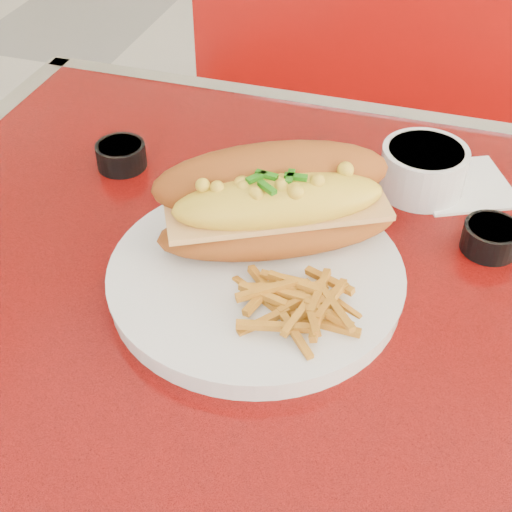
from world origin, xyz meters
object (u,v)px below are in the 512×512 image
(fork, at_px, (332,272))
(sauce_cup_right, at_px, (491,237))
(booth_bench_far, at_px, (427,221))
(dinner_plate, at_px, (256,277))
(sauce_cup_left, at_px, (121,154))
(mac_hoagie, at_px, (276,202))
(diner_table, at_px, (381,419))
(gravy_ramekin, at_px, (423,168))

(fork, height_order, sauce_cup_right, sauce_cup_right)
(booth_bench_far, relative_size, dinner_plate, 3.84)
(fork, bearing_deg, sauce_cup_left, 66.44)
(dinner_plate, height_order, mac_hoagie, mac_hoagie)
(booth_bench_far, relative_size, mac_hoagie, 4.33)
(diner_table, bearing_deg, sauce_cup_right, 60.95)
(sauce_cup_left, height_order, sauce_cup_right, same)
(dinner_plate, height_order, sauce_cup_right, sauce_cup_right)
(diner_table, height_order, booth_bench_far, booth_bench_far)
(mac_hoagie, relative_size, gravy_ramekin, 2.18)
(booth_bench_far, distance_m, sauce_cup_right, 0.84)
(dinner_plate, relative_size, gravy_ramekin, 2.45)
(gravy_ramekin, distance_m, sauce_cup_left, 0.37)
(diner_table, bearing_deg, gravy_ramekin, 92.90)
(booth_bench_far, relative_size, gravy_ramekin, 9.43)
(fork, distance_m, sauce_cup_left, 0.33)
(mac_hoagie, bearing_deg, gravy_ramekin, 23.44)
(booth_bench_far, height_order, sauce_cup_left, booth_bench_far)
(booth_bench_far, relative_size, sauce_cup_right, 18.28)
(diner_table, bearing_deg, sauce_cup_left, 156.52)
(diner_table, bearing_deg, fork, 162.22)
(sauce_cup_left, xyz_separation_m, sauce_cup_right, (0.45, -0.03, -0.00))
(diner_table, xyz_separation_m, sauce_cup_right, (0.07, 0.13, 0.18))
(mac_hoagie, height_order, gravy_ramekin, mac_hoagie)
(gravy_ramekin, bearing_deg, mac_hoagie, -128.85)
(booth_bench_far, height_order, sauce_cup_right, booth_bench_far)
(mac_hoagie, height_order, fork, mac_hoagie)
(dinner_plate, xyz_separation_m, sauce_cup_left, (-0.23, 0.16, 0.01))
(mac_hoagie, bearing_deg, sauce_cup_right, -8.64)
(booth_bench_far, bearing_deg, sauce_cup_right, -83.68)
(fork, xyz_separation_m, sauce_cup_left, (-0.30, 0.14, -0.00))
(diner_table, relative_size, sauce_cup_left, 15.90)
(mac_hoagie, height_order, sauce_cup_left, mac_hoagie)
(gravy_ramekin, bearing_deg, sauce_cup_right, -46.22)
(sauce_cup_right, bearing_deg, dinner_plate, -149.53)
(fork, bearing_deg, dinner_plate, 107.14)
(mac_hoagie, distance_m, sauce_cup_right, 0.24)
(dinner_plate, xyz_separation_m, fork, (0.07, 0.02, 0.01))
(mac_hoagie, distance_m, gravy_ramekin, 0.22)
(booth_bench_far, bearing_deg, gravy_ramekin, -91.11)
(booth_bench_far, height_order, dinner_plate, booth_bench_far)
(diner_table, distance_m, fork, 0.20)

